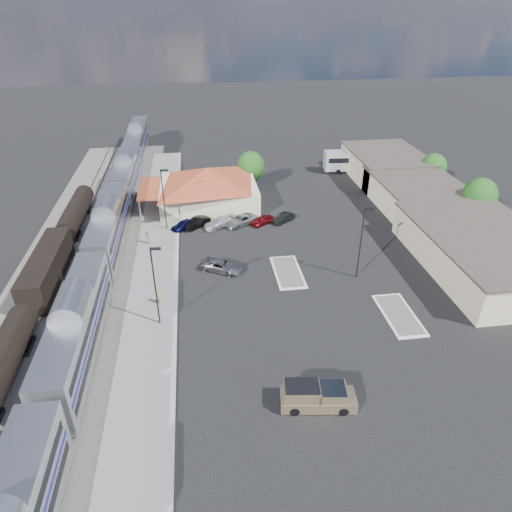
{
  "coord_description": "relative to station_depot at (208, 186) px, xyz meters",
  "views": [
    {
      "loc": [
        -6.23,
        -44.19,
        29.57
      ],
      "look_at": [
        0.05,
        1.75,
        2.8
      ],
      "focal_mm": 32.0,
      "sensor_mm": 36.0,
      "label": 1
    }
  ],
  "objects": [
    {
      "name": "parked_car_d",
      "position": [
        4.24,
        -7.92,
        -2.42
      ],
      "size": [
        5.63,
        4.75,
        1.43
      ],
      "primitive_type": "imported",
      "rotation": [
        0.0,
        0.0,
        -1.01
      ],
      "color": "#919599",
      "rests_on": "ground"
    },
    {
      "name": "freight_cars",
      "position": [
        -19.44,
        -20.68,
        -1.21
      ],
      "size": [
        2.8,
        46.0,
        4.0
      ],
      "color": "black",
      "rests_on": "ground"
    },
    {
      "name": "person_b",
      "position": [
        -8.79,
        -12.46,
        -2.0
      ],
      "size": [
        1.03,
        1.14,
        1.91
      ],
      "primitive_type": "imported",
      "rotation": [
        0.0,
        0.0,
        -1.17
      ],
      "color": "white",
      "rests_on": "platform"
    },
    {
      "name": "traffic_island_north",
      "position": [
        18.56,
        -32.0,
        -3.03
      ],
      "size": [
        3.3,
        7.5,
        0.21
      ],
      "color": "silver",
      "rests_on": "ground"
    },
    {
      "name": "railbed",
      "position": [
        -16.44,
        -16.0,
        -3.07
      ],
      "size": [
        16.0,
        100.0,
        0.12
      ],
      "primitive_type": "cube",
      "color": "#4C4944",
      "rests_on": "ground"
    },
    {
      "name": "parked_car_a",
      "position": [
        -3.94,
        -8.22,
        -2.46
      ],
      "size": [
        4.11,
        3.61,
        1.34
      ],
      "primitive_type": "imported",
      "rotation": [
        0.0,
        0.0,
        -0.93
      ],
      "color": "#0C0D3D",
      "rests_on": "ground"
    },
    {
      "name": "lamp_plat_n",
      "position": [
        -6.34,
        -8.0,
        2.21
      ],
      "size": [
        1.08,
        0.25,
        9.0
      ],
      "color": "black",
      "rests_on": "ground"
    },
    {
      "name": "parked_car_c",
      "position": [
        1.04,
        -8.22,
        -2.44
      ],
      "size": [
        5.04,
        4.26,
        1.38
      ],
      "primitive_type": "imported",
      "rotation": [
        0.0,
        0.0,
        -0.98
      ],
      "color": "silver",
      "rests_on": "ground"
    },
    {
      "name": "traffic_island_south",
      "position": [
        8.56,
        -22.0,
        -3.03
      ],
      "size": [
        3.3,
        7.5,
        0.21
      ],
      "color": "silver",
      "rests_on": "ground"
    },
    {
      "name": "tree_east_b",
      "position": [
        38.56,
        -12.0,
        1.09
      ],
      "size": [
        4.94,
        4.94,
        6.96
      ],
      "color": "#382314",
      "rests_on": "ground"
    },
    {
      "name": "passenger_train",
      "position": [
        -13.44,
        -12.61,
        -0.26
      ],
      "size": [
        3.0,
        104.0,
        5.55
      ],
      "color": "silver",
      "rests_on": "ground"
    },
    {
      "name": "station_depot",
      "position": [
        0.0,
        0.0,
        0.0
      ],
      "size": [
        18.35,
        12.24,
        6.2
      ],
      "color": "beige",
      "rests_on": "ground"
    },
    {
      "name": "parked_car_b",
      "position": [
        -2.16,
        -7.92,
        -2.42
      ],
      "size": [
        4.38,
        3.83,
        1.43
      ],
      "primitive_type": "imported",
      "rotation": [
        0.0,
        0.0,
        -0.92
      ],
      "color": "black",
      "rests_on": "ground"
    },
    {
      "name": "suv",
      "position": [
        0.71,
        -20.43,
        -2.41
      ],
      "size": [
        5.69,
        4.64,
        1.44
      ],
      "primitive_type": "imported",
      "rotation": [
        0.0,
        0.0,
        1.05
      ],
      "color": "gray",
      "rests_on": "ground"
    },
    {
      "name": "coach_bus",
      "position": [
        28.56,
        12.0,
        -0.86
      ],
      "size": [
        12.5,
        3.71,
        3.95
      ],
      "rotation": [
        0.0,
        0.0,
        1.49
      ],
      "color": "silver",
      "rests_on": "ground"
    },
    {
      "name": "buildings_east",
      "position": [
        32.56,
        -9.72,
        -0.86
      ],
      "size": [
        14.4,
        51.4,
        4.8
      ],
      "color": "#C6B28C",
      "rests_on": "ground"
    },
    {
      "name": "parked_car_e",
      "position": [
        7.44,
        -8.22,
        -2.5
      ],
      "size": [
        3.93,
        3.34,
        1.27
      ],
      "primitive_type": "imported",
      "rotation": [
        0.0,
        0.0,
        -0.97
      ],
      "color": "maroon",
      "rests_on": "ground"
    },
    {
      "name": "lamp_plat_s",
      "position": [
        -6.34,
        -30.0,
        2.21
      ],
      "size": [
        1.08,
        0.25,
        9.0
      ],
      "color": "black",
      "rests_on": "ground"
    },
    {
      "name": "parked_car_f",
      "position": [
        10.64,
        -7.92,
        -2.49
      ],
      "size": [
        3.91,
        3.36,
        1.27
      ],
      "primitive_type": "imported",
      "rotation": [
        0.0,
        0.0,
        -0.94
      ],
      "color": "black",
      "rests_on": "ground"
    },
    {
      "name": "pickup_truck",
      "position": [
        6.96,
        -42.61,
        -2.12
      ],
      "size": [
        6.41,
        3.05,
        2.13
      ],
      "rotation": [
        0.0,
        0.0,
        1.44
      ],
      "color": "#99835E",
      "rests_on": "ground"
    },
    {
      "name": "platform",
      "position": [
        -7.44,
        -18.0,
        -3.04
      ],
      "size": [
        5.5,
        92.0,
        0.18
      ],
      "primitive_type": "cube",
      "color": "gray",
      "rests_on": "ground"
    },
    {
      "name": "lamp_lot",
      "position": [
        16.66,
        -24.0,
        2.21
      ],
      "size": [
        1.08,
        0.25,
        9.0
      ],
      "color": "black",
      "rests_on": "ground"
    },
    {
      "name": "person_a",
      "position": [
        -6.52,
        -26.57,
        -2.04
      ],
      "size": [
        0.46,
        0.68,
        1.82
      ],
      "primitive_type": "imported",
      "rotation": [
        0.0,
        0.0,
        1.54
      ],
      "color": "#BDD643",
      "rests_on": "platform"
    },
    {
      "name": "ground",
      "position": [
        4.56,
        -24.0,
        -3.13
      ],
      "size": [
        280.0,
        280.0,
        0.0
      ],
      "primitive_type": "plane",
      "color": "black",
      "rests_on": "ground"
    },
    {
      "name": "tree_east_c",
      "position": [
        38.56,
        2.0,
        0.63
      ],
      "size": [
        4.41,
        4.41,
        6.21
      ],
      "color": "#382314",
      "rests_on": "ground"
    },
    {
      "name": "tree_depot",
      "position": [
        7.56,
        6.0,
        0.89
      ],
      "size": [
        4.71,
        4.71,
        6.63
      ],
      "color": "#382314",
      "rests_on": "ground"
    }
  ]
}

